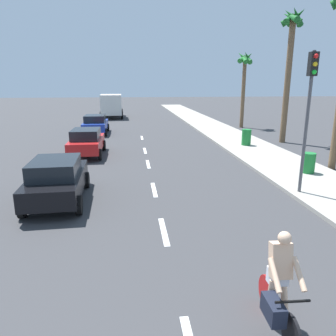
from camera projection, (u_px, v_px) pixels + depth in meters
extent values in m
plane|color=#38383A|center=(145.00, 150.00, 20.36)|extent=(160.00, 160.00, 0.00)
cube|color=#9E998E|center=(239.00, 142.00, 23.03)|extent=(3.60, 80.00, 0.14)
cube|color=white|center=(164.00, 231.00, 9.25)|extent=(0.16, 1.80, 0.01)
cube|color=white|center=(154.00, 190.00, 12.86)|extent=(0.16, 1.80, 0.01)
cube|color=white|center=(148.00, 164.00, 16.91)|extent=(0.16, 1.80, 0.01)
cube|color=white|center=(145.00, 151.00, 20.29)|extent=(0.16, 1.80, 0.01)
cube|color=white|center=(142.00, 138.00, 25.04)|extent=(0.16, 1.80, 0.01)
cylinder|color=black|center=(291.00, 335.00, 5.00)|extent=(0.07, 0.66, 0.66)
cylinder|color=red|center=(266.00, 293.00, 6.01)|extent=(0.07, 0.66, 0.66)
cube|color=black|center=(279.00, 303.00, 5.46)|extent=(0.07, 0.95, 0.04)
cylinder|color=black|center=(275.00, 283.00, 5.60)|extent=(0.03, 0.03, 0.48)
cube|color=black|center=(293.00, 302.00, 4.93)|extent=(0.56, 0.05, 0.03)
cube|color=beige|center=(281.00, 260.00, 5.34)|extent=(0.35, 0.33, 0.63)
sphere|color=beige|center=(285.00, 238.00, 5.17)|extent=(0.22, 0.22, 0.22)
cube|color=white|center=(278.00, 276.00, 5.47)|extent=(0.33, 0.23, 0.28)
cube|color=black|center=(273.00, 309.00, 5.13)|extent=(0.26, 0.53, 0.32)
cylinder|color=beige|center=(284.00, 294.00, 5.51)|extent=(0.12, 0.32, 0.62)
cylinder|color=beige|center=(270.00, 294.00, 5.50)|extent=(0.12, 0.21, 0.63)
cylinder|color=beige|center=(299.00, 274.00, 5.13)|extent=(0.11, 0.49, 0.41)
cylinder|color=beige|center=(275.00, 275.00, 5.10)|extent=(0.11, 0.49, 0.41)
cube|color=black|center=(58.00, 182.00, 11.49)|extent=(1.90, 4.22, 0.64)
cube|color=black|center=(55.00, 168.00, 11.14)|extent=(1.62, 2.22, 0.56)
cylinder|color=black|center=(42.00, 182.00, 12.81)|extent=(0.20, 0.65, 0.64)
cylinder|color=black|center=(87.00, 180.00, 13.06)|extent=(0.20, 0.65, 0.64)
cylinder|color=black|center=(22.00, 208.00, 10.11)|extent=(0.20, 0.65, 0.64)
cylinder|color=black|center=(79.00, 205.00, 10.37)|extent=(0.20, 0.65, 0.64)
cube|color=red|center=(87.00, 144.00, 18.81)|extent=(1.73, 4.08, 0.64)
cube|color=black|center=(86.00, 134.00, 18.46)|extent=(1.51, 2.12, 0.56)
cylinder|color=black|center=(76.00, 146.00, 20.14)|extent=(0.18, 0.64, 0.64)
cylinder|color=black|center=(104.00, 145.00, 20.32)|extent=(0.18, 0.64, 0.64)
cylinder|color=black|center=(68.00, 155.00, 17.48)|extent=(0.18, 0.64, 0.64)
cylinder|color=black|center=(100.00, 155.00, 17.66)|extent=(0.18, 0.64, 0.64)
cube|color=#1E389E|center=(96.00, 125.00, 26.93)|extent=(1.82, 4.33, 0.64)
cube|color=black|center=(95.00, 119.00, 26.57)|extent=(1.60, 2.25, 0.56)
cylinder|color=black|center=(87.00, 128.00, 28.34)|extent=(0.18, 0.64, 0.64)
cylinder|color=black|center=(108.00, 127.00, 28.54)|extent=(0.18, 0.64, 0.64)
cylinder|color=black|center=(82.00, 133.00, 25.51)|extent=(0.18, 0.64, 0.64)
cylinder|color=black|center=(106.00, 132.00, 25.71)|extent=(0.18, 0.64, 0.64)
cube|color=beige|center=(112.00, 107.00, 41.43)|extent=(2.47, 2.41, 1.40)
cube|color=silver|center=(111.00, 104.00, 38.46)|extent=(2.52, 4.23, 2.30)
cylinder|color=black|center=(103.00, 113.00, 41.33)|extent=(0.31, 0.91, 0.90)
cylinder|color=black|center=(122.00, 112.00, 41.66)|extent=(0.31, 0.91, 0.90)
cylinder|color=black|center=(101.00, 116.00, 37.60)|extent=(0.31, 0.91, 0.90)
cylinder|color=black|center=(122.00, 115.00, 37.93)|extent=(0.31, 0.91, 0.90)
cylinder|color=brown|center=(288.00, 81.00, 22.11)|extent=(0.40, 0.40, 8.46)
cone|color=#195B23|center=(297.00, 17.00, 21.11)|extent=(0.52, 1.93, 1.07)
cone|color=#195B23|center=(293.00, 17.00, 21.30)|extent=(1.55, 0.91, 1.22)
cone|color=#195B23|center=(290.00, 17.00, 21.24)|extent=(1.33, 1.19, 1.24)
cone|color=#195B23|center=(290.00, 17.00, 20.99)|extent=(0.67, 1.86, 1.15)
cone|color=#195B23|center=(292.00, 16.00, 20.87)|extent=(1.21, 1.13, 1.31)
cone|color=#195B23|center=(297.00, 16.00, 20.89)|extent=(1.47, 1.27, 1.36)
cylinder|color=brown|center=(243.00, 93.00, 30.07)|extent=(0.35, 0.35, 6.52)
cone|color=#1E6B28|center=(248.00, 58.00, 29.34)|extent=(0.60, 1.63, 1.04)
cone|color=#1E6B28|center=(245.00, 58.00, 29.52)|extent=(1.42, 0.91, 1.10)
cone|color=#1E6B28|center=(243.00, 58.00, 29.44)|extent=(1.47, 1.56, 1.23)
cone|color=#1E6B28|center=(243.00, 57.00, 29.23)|extent=(0.59, 1.84, 1.32)
cone|color=#1E6B28|center=(244.00, 57.00, 29.08)|extent=(1.36, 1.33, 1.33)
cone|color=#1E6B28|center=(248.00, 57.00, 29.12)|extent=(1.47, 1.51, 1.33)
cylinder|color=#4C4C51|center=(306.00, 127.00, 11.60)|extent=(0.12, 0.12, 5.20)
cube|color=black|center=(313.00, 64.00, 11.05)|extent=(0.28, 0.24, 0.80)
sphere|color=red|center=(316.00, 56.00, 10.86)|extent=(0.16, 0.16, 0.16)
sphere|color=gold|center=(315.00, 64.00, 10.93)|extent=(0.16, 0.16, 0.16)
sphere|color=green|center=(314.00, 72.00, 10.99)|extent=(0.16, 0.16, 0.16)
cylinder|color=#19722D|center=(308.00, 163.00, 14.70)|extent=(0.60, 0.60, 0.91)
cylinder|color=#19722D|center=(246.00, 137.00, 21.25)|extent=(0.60, 0.60, 1.04)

